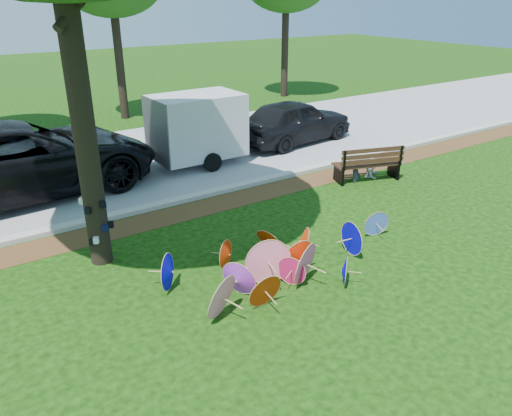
% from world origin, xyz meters
% --- Properties ---
extents(ground, '(90.00, 90.00, 0.00)m').
position_xyz_m(ground, '(0.00, 0.00, 0.00)').
color(ground, black).
rests_on(ground, ground).
extents(mulch_strip, '(90.00, 1.00, 0.01)m').
position_xyz_m(mulch_strip, '(0.00, 4.50, 0.01)').
color(mulch_strip, '#472D16').
rests_on(mulch_strip, ground).
extents(curb, '(90.00, 0.30, 0.12)m').
position_xyz_m(curb, '(0.00, 5.20, 0.06)').
color(curb, '#B7B5AD').
rests_on(curb, ground).
extents(street, '(90.00, 8.00, 0.01)m').
position_xyz_m(street, '(0.00, 9.35, 0.01)').
color(street, gray).
rests_on(street, ground).
extents(parasol_pile, '(5.55, 2.59, 0.95)m').
position_xyz_m(parasol_pile, '(0.04, 0.55, 0.38)').
color(parasol_pile, '#FD5B8E').
rests_on(parasol_pile, ground).
extents(black_van, '(7.53, 3.83, 2.04)m').
position_xyz_m(black_van, '(-3.11, 8.14, 1.02)').
color(black_van, black).
rests_on(black_van, ground).
extents(dark_pickup, '(4.95, 2.45, 1.62)m').
position_xyz_m(dark_pickup, '(6.31, 8.08, 0.81)').
color(dark_pickup, black).
rests_on(dark_pickup, ground).
extents(cargo_trailer, '(2.83, 1.81, 2.57)m').
position_xyz_m(cargo_trailer, '(2.14, 7.81, 1.29)').
color(cargo_trailer, silver).
rests_on(cargo_trailer, ground).
extents(park_bench, '(2.18, 1.37, 1.07)m').
position_xyz_m(park_bench, '(5.62, 3.68, 0.53)').
color(park_bench, black).
rests_on(park_bench, ground).
extents(person_left, '(0.48, 0.41, 1.12)m').
position_xyz_m(person_left, '(5.27, 3.73, 0.56)').
color(person_left, '#323844').
rests_on(person_left, ground).
extents(person_right, '(0.65, 0.55, 1.16)m').
position_xyz_m(person_right, '(5.97, 3.73, 0.58)').
color(person_right, '#B2B3BC').
rests_on(person_right, ground).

